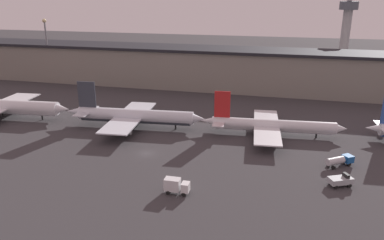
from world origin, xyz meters
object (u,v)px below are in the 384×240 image
object	(u,v)px
airplane_0	(2,107)
service_vehicle_0	(176,185)
airplane_1	(134,116)
airplane_2	(271,125)
control_tower	(346,29)
service_vehicle_1	(341,180)
service_vehicle_3	(340,160)

from	to	relation	value
airplane_0	service_vehicle_0	xyz separation A→B (m)	(71.32, -34.09, -2.07)
airplane_1	airplane_2	distance (m)	42.12
airplane_1	control_tower	world-z (taller)	control_tower
airplane_1	service_vehicle_1	world-z (taller)	airplane_1
airplane_0	control_tower	bearing A→B (deg)	36.56
airplane_2	service_vehicle_3	xyz separation A→B (m)	(17.46, -17.43, -1.50)
service_vehicle_1	service_vehicle_3	bearing A→B (deg)	58.09
service_vehicle_3	control_tower	size ratio (longest dim) A/B	0.18
airplane_0	airplane_1	distance (m)	46.57
airplane_0	service_vehicle_3	xyz separation A→B (m)	(105.93, -11.60, -2.40)
airplane_0	service_vehicle_0	size ratio (longest dim) A/B	9.11
service_vehicle_0	service_vehicle_1	bearing A→B (deg)	18.66
airplane_1	airplane_2	size ratio (longest dim) A/B	1.05
control_tower	airplane_1	bearing A→B (deg)	-124.85
airplane_0	airplane_2	distance (m)	88.67
service_vehicle_0	service_vehicle_3	size ratio (longest dim) A/B	0.75
airplane_0	service_vehicle_3	size ratio (longest dim) A/B	6.84
airplane_2	control_tower	world-z (taller)	control_tower
service_vehicle_3	service_vehicle_0	bearing A→B (deg)	176.56
service_vehicle_1	control_tower	xyz separation A→B (m)	(13.87, 128.30, 21.63)
airplane_1	airplane_2	world-z (taller)	airplane_1
service_vehicle_0	service_vehicle_3	world-z (taller)	service_vehicle_0
airplane_2	control_tower	xyz separation A→B (m)	(30.45, 100.47, 19.92)
airplane_0	service_vehicle_0	world-z (taller)	airplane_0
airplane_2	service_vehicle_3	size ratio (longest dim) A/B	6.07
service_vehicle_0	control_tower	world-z (taller)	control_tower
service_vehicle_1	service_vehicle_3	world-z (taller)	service_vehicle_1
airplane_2	service_vehicle_1	size ratio (longest dim) A/B	7.48
airplane_0	service_vehicle_0	bearing A→B (deg)	-30.79
airplane_0	service_vehicle_1	distance (m)	107.36
airplane_1	service_vehicle_3	distance (m)	61.06
airplane_2	service_vehicle_0	size ratio (longest dim) A/B	8.09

